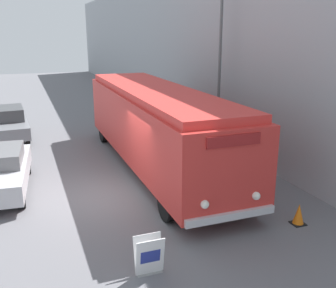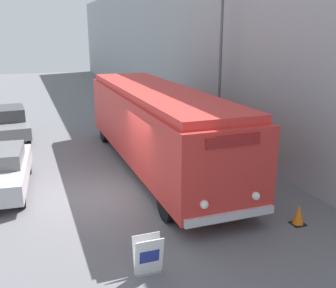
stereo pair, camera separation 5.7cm
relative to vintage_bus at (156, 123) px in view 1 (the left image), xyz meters
The scene contains 7 objects.
ground_plane 3.63m from the vintage_bus, 138.17° to the right, with size 80.00×80.00×0.00m, color slate.
building_wall_right 9.12m from the vintage_bus, 63.38° to the left, with size 0.30×60.00×8.18m.
vintage_bus is the anchor object (origin of this frame).
sign_board 7.02m from the vintage_bus, 110.37° to the right, with size 0.63×0.33×0.87m.
streetlamp 4.44m from the vintage_bus, 18.92° to the left, with size 0.36×0.36×7.33m.
parked_car_mid 8.71m from the vintage_bus, 128.70° to the left, with size 2.02×4.59×1.47m.
traffic_cone 6.28m from the vintage_bus, 70.00° to the right, with size 0.36×0.36×0.59m.
Camera 1 is at (-2.26, -11.43, 5.09)m, focal length 42.00 mm.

